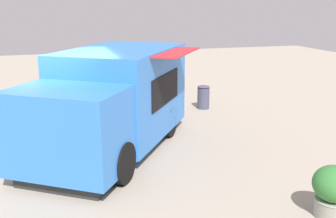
{
  "coord_description": "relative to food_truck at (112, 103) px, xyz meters",
  "views": [
    {
      "loc": [
        9.38,
        -0.24,
        3.5
      ],
      "look_at": [
        0.31,
        2.52,
        0.97
      ],
      "focal_mm": 42.72,
      "sensor_mm": 36.0,
      "label": 1
    }
  ],
  "objects": [
    {
      "name": "ground_plane",
      "position": [
        -0.04,
        -1.18,
        -1.15
      ],
      "size": [
        40.0,
        40.0,
        0.0
      ],
      "primitive_type": "plane",
      "color": "#A99B89"
    },
    {
      "name": "trash_bin",
      "position": [
        -2.95,
        3.57,
        -0.74
      ],
      "size": [
        0.41,
        0.41,
        0.8
      ],
      "color": "#45465D",
      "rests_on": "ground_plane"
    },
    {
      "name": "person_customer",
      "position": [
        -3.64,
        1.56,
        -0.83
      ],
      "size": [
        0.77,
        0.62,
        0.84
      ],
      "color": "black",
      "rests_on": "ground_plane"
    },
    {
      "name": "food_truck",
      "position": [
        0.0,
        0.0,
        0.0
      ],
      "size": [
        5.56,
        4.88,
        2.4
      ],
      "color": "#337BDC",
      "rests_on": "ground_plane"
    },
    {
      "name": "planter_flowering_far",
      "position": [
        4.32,
        3.0,
        -0.67
      ],
      "size": [
        0.73,
        0.73,
        0.9
      ],
      "color": "gray",
      "rests_on": "ground_plane"
    }
  ]
}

